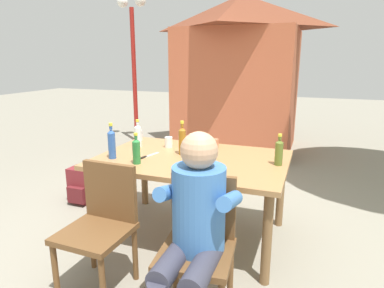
{
  "coord_description": "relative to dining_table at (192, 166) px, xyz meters",
  "views": [
    {
      "loc": [
        0.96,
        -2.62,
        1.58
      ],
      "look_at": [
        0.0,
        0.0,
        0.86
      ],
      "focal_mm": 31.37,
      "sensor_mm": 36.0,
      "label": 1
    }
  ],
  "objects": [
    {
      "name": "dining_table",
      "position": [
        0.0,
        0.0,
        0.0
      ],
      "size": [
        1.62,
        1.09,
        0.74
      ],
      "color": "#A37547",
      "rests_on": "ground_plane"
    },
    {
      "name": "bottle_olive",
      "position": [
        0.73,
        0.04,
        0.19
      ],
      "size": [
        0.06,
        0.06,
        0.26
      ],
      "color": "#566623",
      "rests_on": "dining_table"
    },
    {
      "name": "bottle_blue",
      "position": [
        -0.63,
        -0.26,
        0.21
      ],
      "size": [
        0.06,
        0.06,
        0.31
      ],
      "color": "#2D56A3",
      "rests_on": "dining_table"
    },
    {
      "name": "cup_glass",
      "position": [
        -0.73,
        0.38,
        0.14
      ],
      "size": [
        0.08,
        0.08,
        0.11
      ],
      "primitive_type": "cylinder",
      "color": "silver",
      "rests_on": "dining_table"
    },
    {
      "name": "bottle_amber",
      "position": [
        -0.11,
        0.06,
        0.21
      ],
      "size": [
        0.06,
        0.06,
        0.3
      ],
      "color": "#996019",
      "rests_on": "dining_table"
    },
    {
      "name": "person_in_white_shirt",
      "position": [
        0.36,
        -0.95,
        -0.01
      ],
      "size": [
        0.47,
        0.61,
        1.18
      ],
      "color": "#3D70B2",
      "rests_on": "ground_plane"
    },
    {
      "name": "cup_steel",
      "position": [
        0.18,
        -0.05,
        0.12
      ],
      "size": [
        0.08,
        0.08,
        0.08
      ],
      "primitive_type": "cylinder",
      "color": "#B2B7BC",
      "rests_on": "dining_table"
    },
    {
      "name": "brick_kiosk",
      "position": [
        -0.31,
        3.23,
        0.7
      ],
      "size": [
        2.16,
        2.08,
        2.59
      ],
      "color": "#B25638",
      "rests_on": "ground_plane"
    },
    {
      "name": "lamp_post",
      "position": [
        -2.24,
        2.99,
        1.23
      ],
      "size": [
        0.56,
        0.2,
        2.65
      ],
      "color": "maroon",
      "rests_on": "ground_plane"
    },
    {
      "name": "cup_white",
      "position": [
        -0.33,
        0.24,
        0.13
      ],
      "size": [
        0.07,
        0.07,
        0.1
      ],
      "primitive_type": "cylinder",
      "color": "white",
      "rests_on": "dining_table"
    },
    {
      "name": "backpack_by_far_side",
      "position": [
        -1.24,
        0.53,
        -0.47
      ],
      "size": [
        0.3,
        0.26,
        0.41
      ],
      "color": "maroon",
      "rests_on": "ground_plane"
    },
    {
      "name": "bottle_green",
      "position": [
        -0.36,
        -0.32,
        0.19
      ],
      "size": [
        0.06,
        0.06,
        0.26
      ],
      "color": "#287A38",
      "rests_on": "dining_table"
    },
    {
      "name": "backpack_by_near_side",
      "position": [
        -1.4,
        0.26,
        -0.47
      ],
      "size": [
        0.29,
        0.26,
        0.4
      ],
      "color": "maroon",
      "rests_on": "ground_plane"
    },
    {
      "name": "bottle_clear",
      "position": [
        -0.61,
        0.16,
        0.2
      ],
      "size": [
        0.06,
        0.06,
        0.27
      ],
      "color": "white",
      "rests_on": "dining_table"
    },
    {
      "name": "chair_near_left",
      "position": [
        -0.36,
        -0.84,
        -0.17
      ],
      "size": [
        0.46,
        0.46,
        0.87
      ],
      "color": "brown",
      "rests_on": "ground_plane"
    },
    {
      "name": "cup_terracotta",
      "position": [
        0.1,
        0.37,
        0.12
      ],
      "size": [
        0.07,
        0.07,
        0.09
      ],
      "primitive_type": "cylinder",
      "color": "#BC6B47",
      "rests_on": "dining_table"
    },
    {
      "name": "table_knife",
      "position": [
        -0.37,
        -0.11,
        0.09
      ],
      "size": [
        0.08,
        0.24,
        0.01
      ],
      "color": "silver",
      "rests_on": "dining_table"
    },
    {
      "name": "ground_plane",
      "position": [
        0.0,
        0.0,
        -0.66
      ],
      "size": [
        24.0,
        24.0,
        0.0
      ],
      "primitive_type": "plane",
      "color": "gray"
    },
    {
      "name": "chair_near_right",
      "position": [
        0.36,
        -0.84,
        -0.17
      ],
      "size": [
        0.48,
        0.48,
        0.87
      ],
      "color": "brown",
      "rests_on": "ground_plane"
    }
  ]
}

